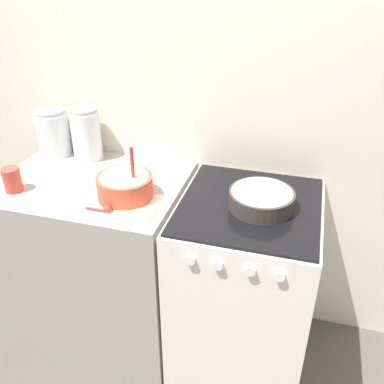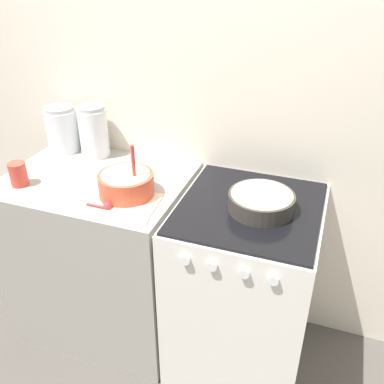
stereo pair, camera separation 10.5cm
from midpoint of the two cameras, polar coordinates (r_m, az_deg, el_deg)
ground_plane at (r=2.31m, az=-3.14°, el=-24.24°), size 12.00×12.00×0.00m
wall_back at (r=2.10m, az=3.19°, el=11.32°), size 4.72×0.05×2.40m
countertop_cabinet at (r=2.33m, az=-10.26°, el=-8.07°), size 0.86×0.66×0.91m
stove at (r=2.12m, az=8.33°, el=-12.40°), size 0.62×0.67×0.91m
mixing_bowl at (r=1.88m, az=-7.18°, el=1.16°), size 0.24×0.24×0.25m
baking_pan at (r=1.81m, az=10.87°, el=-1.26°), size 0.28×0.28×0.08m
storage_jar_left at (r=2.37m, az=-15.67°, el=7.69°), size 0.16×0.16×0.24m
storage_jar_middle at (r=2.27m, az=-11.64°, el=7.47°), size 0.15×0.15×0.27m
tin_can at (r=2.09m, az=-20.84°, el=2.23°), size 0.08×0.08×0.11m
recipe_page at (r=1.82m, az=-6.26°, el=-1.89°), size 0.22×0.27×0.01m
measuring_spoon at (r=1.82m, az=-9.92°, el=-1.86°), size 0.12×0.04×0.04m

